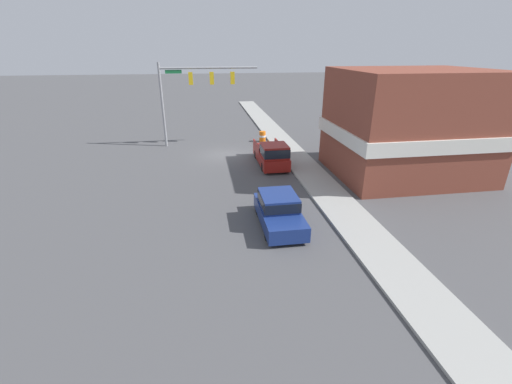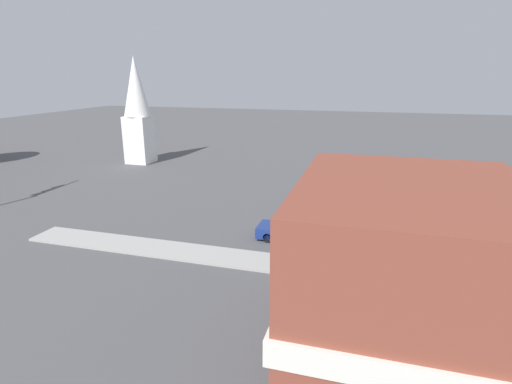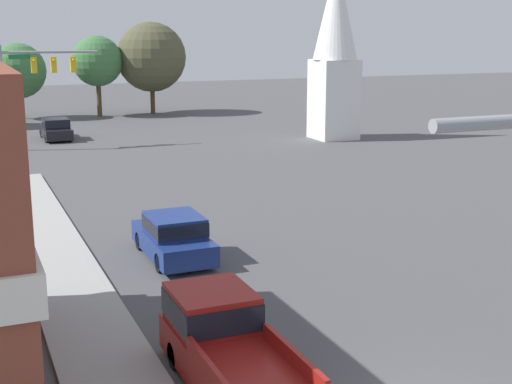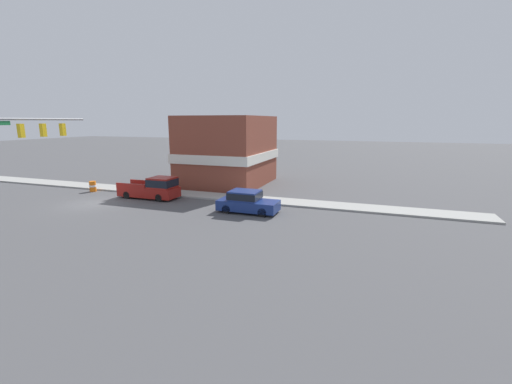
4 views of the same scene
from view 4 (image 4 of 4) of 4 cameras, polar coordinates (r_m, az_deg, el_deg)
The scene contains 7 objects.
ground_plane at distance 31.17m, azimuth -25.44°, elevation -1.77°, with size 200.00×200.00×0.00m, color #4C4C4F.
sidewalk_curb at distance 35.29m, azimuth -18.96°, elevation 0.32°, with size 2.40×60.00×0.14m.
near_signal_assembly at distance 31.85m, azimuth -34.04°, elevation 7.55°, with size 8.65×0.49×7.32m.
car_lead at distance 25.40m, azimuth -1.52°, elevation -1.54°, with size 1.95×4.48×1.63m.
pickup_truck_parked at distance 31.15m, azimuth -16.68°, elevation 0.65°, with size 1.96×5.33×1.93m.
construction_barrel at distance 36.49m, azimuth -25.56°, elevation 0.86°, with size 0.63×0.63×1.00m.
corner_brick_building at distance 36.90m, azimuth -4.73°, elevation 6.82°, with size 9.99×8.33×7.18m.
Camera 4 is at (21.24, 21.82, 6.68)m, focal length 24.00 mm.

